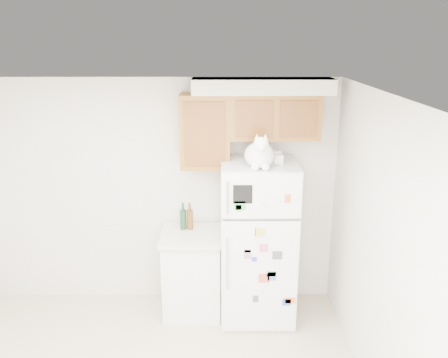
{
  "coord_description": "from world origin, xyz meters",
  "views": [
    {
      "loc": [
        0.65,
        -2.91,
        2.91
      ],
      "look_at": [
        0.69,
        1.55,
        1.55
      ],
      "focal_mm": 38.0,
      "sensor_mm": 36.0,
      "label": 1
    }
  ],
  "objects_px": {
    "refrigerator": "(258,242)",
    "cat": "(260,154)",
    "bottle_amber": "(190,216)",
    "base_counter": "(192,272)",
    "storage_box_back": "(271,155)",
    "bottle_green": "(183,216)",
    "storage_box_front": "(275,159)"
  },
  "relations": [
    {
      "from": "refrigerator",
      "to": "cat",
      "type": "relative_size",
      "value": 3.35
    },
    {
      "from": "cat",
      "to": "bottle_amber",
      "type": "height_order",
      "value": "cat"
    },
    {
      "from": "base_counter",
      "to": "storage_box_back",
      "type": "height_order",
      "value": "storage_box_back"
    },
    {
      "from": "base_counter",
      "to": "bottle_green",
      "type": "relative_size",
      "value": 3.13
    },
    {
      "from": "bottle_green",
      "to": "storage_box_front",
      "type": "bearing_deg",
      "value": -11.82
    },
    {
      "from": "base_counter",
      "to": "storage_box_front",
      "type": "height_order",
      "value": "storage_box_front"
    },
    {
      "from": "refrigerator",
      "to": "bottle_green",
      "type": "height_order",
      "value": "refrigerator"
    },
    {
      "from": "storage_box_front",
      "to": "bottle_amber",
      "type": "distance_m",
      "value": 1.12
    },
    {
      "from": "base_counter",
      "to": "storage_box_back",
      "type": "xyz_separation_m",
      "value": [
        0.81,
        0.02,
        1.29
      ]
    },
    {
      "from": "bottle_amber",
      "to": "base_counter",
      "type": "bearing_deg",
      "value": -79.12
    },
    {
      "from": "cat",
      "to": "bottle_amber",
      "type": "bearing_deg",
      "value": 152.77
    },
    {
      "from": "refrigerator",
      "to": "cat",
      "type": "bearing_deg",
      "value": -93.99
    },
    {
      "from": "cat",
      "to": "bottle_amber",
      "type": "relative_size",
      "value": 1.73
    },
    {
      "from": "cat",
      "to": "bottle_green",
      "type": "distance_m",
      "value": 1.14
    },
    {
      "from": "storage_box_front",
      "to": "bottle_green",
      "type": "bearing_deg",
      "value": 168.72
    },
    {
      "from": "refrigerator",
      "to": "storage_box_back",
      "type": "height_order",
      "value": "storage_box_back"
    },
    {
      "from": "storage_box_back",
      "to": "bottle_amber",
      "type": "distance_m",
      "value": 1.08
    },
    {
      "from": "storage_box_front",
      "to": "bottle_amber",
      "type": "bearing_deg",
      "value": 167.62
    },
    {
      "from": "refrigerator",
      "to": "bottle_amber",
      "type": "height_order",
      "value": "refrigerator"
    },
    {
      "from": "cat",
      "to": "storage_box_front",
      "type": "height_order",
      "value": "cat"
    },
    {
      "from": "base_counter",
      "to": "storage_box_front",
      "type": "bearing_deg",
      "value": -6.16
    },
    {
      "from": "bottle_green",
      "to": "storage_box_back",
      "type": "bearing_deg",
      "value": -5.29
    },
    {
      "from": "refrigerator",
      "to": "cat",
      "type": "distance_m",
      "value": 1.0
    },
    {
      "from": "refrigerator",
      "to": "storage_box_back",
      "type": "relative_size",
      "value": 9.44
    },
    {
      "from": "refrigerator",
      "to": "storage_box_front",
      "type": "distance_m",
      "value": 0.91
    },
    {
      "from": "bottle_green",
      "to": "bottle_amber",
      "type": "distance_m",
      "value": 0.07
    },
    {
      "from": "base_counter",
      "to": "cat",
      "type": "bearing_deg",
      "value": -20.43
    },
    {
      "from": "bottle_green",
      "to": "bottle_amber",
      "type": "relative_size",
      "value": 1.0
    },
    {
      "from": "storage_box_back",
      "to": "bottle_amber",
      "type": "relative_size",
      "value": 0.61
    },
    {
      "from": "refrigerator",
      "to": "storage_box_back",
      "type": "xyz_separation_m",
      "value": [
        0.12,
        0.09,
        0.9
      ]
    },
    {
      "from": "storage_box_back",
      "to": "bottle_green",
      "type": "relative_size",
      "value": 0.61
    },
    {
      "from": "storage_box_front",
      "to": "bottle_green",
      "type": "relative_size",
      "value": 0.51
    }
  ]
}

